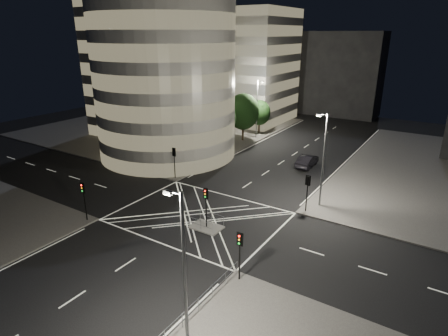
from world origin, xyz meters
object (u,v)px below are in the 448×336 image
Objects in this scene: traffic_signal_nl at (84,194)px; traffic_signal_fr at (308,187)px; traffic_signal_nr at (240,247)px; street_lamp_right_far at (323,158)px; street_lamp_left_near at (195,128)px; street_lamp_right_near at (184,269)px; street_lamp_left_far at (257,107)px; central_island at (206,227)px; traffic_signal_fl at (174,157)px; sedan at (307,161)px; traffic_signal_island at (206,200)px.

traffic_signal_nl and traffic_signal_fr have the same top height.
street_lamp_right_far is (0.64, 15.80, 2.63)m from traffic_signal_nr.
street_lamp_left_near and street_lamp_right_near have the same top height.
street_lamp_right_near is at bearing -54.03° from street_lamp_left_near.
street_lamp_left_far is 47.88m from street_lamp_right_near.
central_island is 13.91m from traffic_signal_fl.
street_lamp_right_far reaches higher than traffic_signal_nl.
traffic_signal_nl is at bearing 158.45° from street_lamp_right_near.
traffic_signal_fl and traffic_signal_nr have the same top height.
traffic_signal_nl reaches higher than central_island.
central_island is 0.30× the size of street_lamp_left_far.
traffic_signal_fl is at bearing 45.30° from sedan.
street_lamp_left_near reaches higher than traffic_signal_fl.
street_lamp_right_near is at bearing -88.25° from traffic_signal_fr.
sedan is at bearing 85.55° from traffic_signal_island.
central_island is 11.10m from traffic_signal_fr.
central_island is at bearing 120.75° from street_lamp_right_near.
traffic_signal_fr is at bearing 90.00° from traffic_signal_nr.
traffic_signal_fr is 0.40× the size of street_lamp_left_far.
traffic_signal_nr is 16.03m from street_lamp_right_far.
street_lamp_left_near is (-18.24, 5.20, 2.63)m from traffic_signal_fr.
street_lamp_right_near reaches higher than traffic_signal_fl.
traffic_signal_fr is 19.14m from street_lamp_left_near.
sedan is at bearing 100.62° from traffic_signal_nr.
traffic_signal_fr is at bearing -51.83° from street_lamp_left_far.
traffic_signal_island is at bearing -70.05° from street_lamp_left_far.
street_lamp_left_near is 1.00× the size of street_lamp_right_near.
sedan is (-5.10, 13.59, -2.07)m from traffic_signal_fr.
street_lamp_right_near is (18.87, -26.00, 0.00)m from street_lamp_left_near.
traffic_signal_island is 0.78× the size of sedan.
street_lamp_right_near is (18.24, -20.80, 2.63)m from traffic_signal_fl.
street_lamp_right_far reaches higher than traffic_signal_fl.
traffic_signal_nl is at bearing -89.01° from street_lamp_left_far.
street_lamp_right_near reaches higher than sedan.
street_lamp_left_far is (-18.24, 23.20, 2.63)m from traffic_signal_fr.
traffic_signal_fl is 27.79m from street_lamp_right_near.
traffic_signal_fl is at bearing 131.24° from street_lamp_right_near.
street_lamp_left_near is at bearing -90.00° from street_lamp_left_far.
traffic_signal_fl is 13.60m from traffic_signal_nl.
street_lamp_right_far is 13.59m from sedan.
traffic_signal_island is at bearing -129.33° from traffic_signal_fr.
street_lamp_left_far is 1.95× the size of sedan.
traffic_signal_fr is (17.60, 13.60, 0.00)m from traffic_signal_nl.
street_lamp_right_near is 35.18m from sedan.
street_lamp_right_far is at bearing 73.89° from traffic_signal_fr.
traffic_signal_nl is 17.60m from traffic_signal_nr.
central_island is 18.52m from street_lamp_left_near.
street_lamp_left_far reaches higher than traffic_signal_nl.
traffic_signal_fl is at bearing 142.46° from traffic_signal_island.
traffic_signal_fr is at bearing 50.67° from traffic_signal_island.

